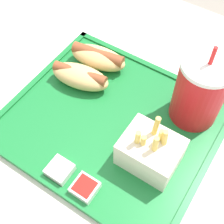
% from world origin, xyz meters
% --- Properties ---
extents(dining_table, '(1.04, 0.93, 0.74)m').
position_xyz_m(dining_table, '(0.00, 0.00, 0.37)').
color(dining_table, beige).
rests_on(dining_table, ground_plane).
extents(food_tray, '(0.39, 0.34, 0.01)m').
position_xyz_m(food_tray, '(-0.03, 0.03, 0.75)').
color(food_tray, '#197233').
rests_on(food_tray, dining_table).
extents(soda_cup, '(0.09, 0.09, 0.18)m').
position_xyz_m(soda_cup, '(0.09, 0.14, 0.82)').
color(soda_cup, red).
rests_on(soda_cup, food_tray).
extents(hot_dog_far, '(0.13, 0.07, 0.04)m').
position_xyz_m(hot_dog_far, '(-0.14, 0.14, 0.78)').
color(hot_dog_far, '#DBB270').
rests_on(hot_dog_far, food_tray).
extents(hot_dog_near, '(0.13, 0.08, 0.04)m').
position_xyz_m(hot_dog_near, '(-0.14, 0.08, 0.78)').
color(hot_dog_near, '#DBB270').
rests_on(hot_dog_near, food_tray).
extents(fries_carton, '(0.10, 0.08, 0.10)m').
position_xyz_m(fries_carton, '(0.07, -0.00, 0.79)').
color(fries_carton, silver).
rests_on(fries_carton, food_tray).
extents(sauce_cup_mayo, '(0.04, 0.04, 0.02)m').
position_xyz_m(sauce_cup_mayo, '(-0.05, -0.10, 0.76)').
color(sauce_cup_mayo, silver).
rests_on(sauce_cup_mayo, food_tray).
extents(sauce_cup_ketchup, '(0.04, 0.04, 0.02)m').
position_xyz_m(sauce_cup_ketchup, '(0.01, -0.11, 0.76)').
color(sauce_cup_ketchup, silver).
rests_on(sauce_cup_ketchup, food_tray).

